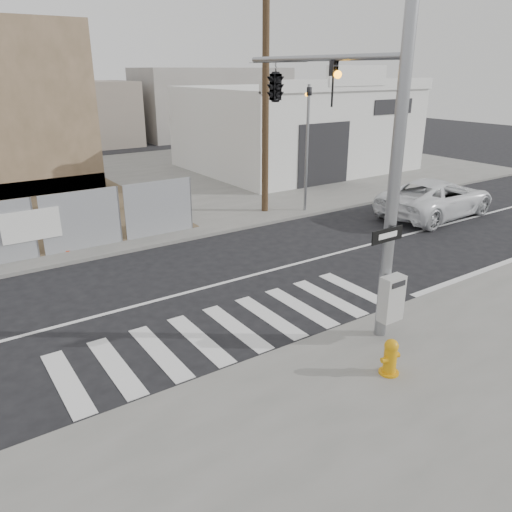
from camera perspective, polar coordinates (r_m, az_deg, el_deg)
ground at (r=14.19m, az=-7.69°, el=-4.11°), size 100.00×100.00×0.00m
sidewalk_far at (r=26.87m, az=-21.48°, el=6.64°), size 50.00×20.00×0.12m
signal_pole at (r=12.61m, az=6.23°, el=15.45°), size 0.96×5.87×7.00m
far_signal_pole at (r=21.32m, az=5.91°, el=14.01°), size 0.16×0.20×5.60m
concrete_wall_right at (r=26.33m, az=-23.55°, el=13.48°), size 5.50×1.30×8.00m
auto_shop at (r=31.64m, az=4.46°, el=14.45°), size 12.00×10.20×5.95m
utility_pole_right at (r=20.99m, az=1.11°, el=18.72°), size 1.60×0.28×10.00m
fire_hydrant at (r=10.50m, az=15.10°, el=-11.06°), size 0.50×0.50×0.77m
suv at (r=22.52m, az=19.93°, el=6.27°), size 5.82×2.97×1.58m
traffic_cone_d at (r=17.99m, az=-21.17°, el=1.50°), size 0.40×0.40×0.63m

